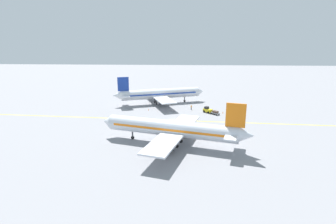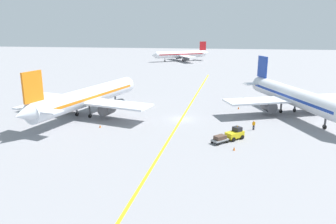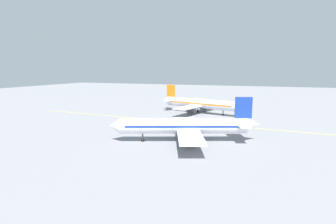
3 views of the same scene
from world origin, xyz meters
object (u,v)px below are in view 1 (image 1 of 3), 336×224
object	(u,v)px
airplane_adjacent_stand	(160,94)
traffic_cone_by_wingtip	(149,110)
baggage_cart_trailing	(215,112)
traffic_cone_mid_apron	(205,136)
ground_crew_worker	(191,107)
traffic_cone_near_nose	(223,112)
baggage_tug_white	(208,110)
airplane_at_gate	(172,129)

from	to	relation	value
airplane_adjacent_stand	traffic_cone_by_wingtip	xyz separation A→B (m)	(-10.53, 2.91, -3.43)
baggage_cart_trailing	traffic_cone_mid_apron	xyz separation A→B (m)	(-21.10, 4.93, -0.49)
ground_crew_worker	traffic_cone_near_nose	size ratio (longest dim) A/B	3.05
baggage_tug_white	ground_crew_worker	xyz separation A→B (m)	(3.44, 5.30, 0.01)
baggage_tug_white	traffic_cone_mid_apron	bearing A→B (deg)	173.57
airplane_at_gate	baggage_tug_white	bearing A→B (deg)	-19.80
baggage_cart_trailing	traffic_cone_near_nose	size ratio (longest dim) A/B	5.18
airplane_at_gate	airplane_adjacent_stand	distance (m)	41.55
airplane_adjacent_stand	ground_crew_worker	size ratio (longest dim) A/B	20.38
traffic_cone_by_wingtip	ground_crew_worker	bearing A→B (deg)	-83.30
ground_crew_worker	traffic_cone_mid_apron	world-z (taller)	ground_crew_worker
ground_crew_worker	traffic_cone_by_wingtip	world-z (taller)	ground_crew_worker
airplane_adjacent_stand	traffic_cone_near_nose	bearing A→B (deg)	-119.75
baggage_tug_white	traffic_cone_mid_apron	size ratio (longest dim) A/B	5.83
airplane_adjacent_stand	ground_crew_worker	bearing A→B (deg)	-126.97
airplane_at_gate	traffic_cone_mid_apron	size ratio (longest dim) A/B	63.59
baggage_tug_white	traffic_cone_mid_apron	distance (m)	23.64
traffic_cone_near_nose	traffic_cone_by_wingtip	xyz separation A→B (m)	(2.05, 24.92, 0.00)
airplane_at_gate	airplane_adjacent_stand	size ratio (longest dim) A/B	1.02
airplane_adjacent_stand	baggage_tug_white	bearing A→B (deg)	-125.76
baggage_tug_white	ground_crew_worker	world-z (taller)	baggage_tug_white
airplane_adjacent_stand	ground_crew_worker	distance (m)	14.92
airplane_at_gate	traffic_cone_by_wingtip	bearing A→B (deg)	17.41
baggage_cart_trailing	ground_crew_worker	size ratio (longest dim) A/B	1.69
traffic_cone_near_nose	ground_crew_worker	bearing A→B (deg)	69.92
airplane_adjacent_stand	baggage_cart_trailing	xyz separation A→B (m)	(-14.63, -19.29, -2.95)
baggage_tug_white	airplane_adjacent_stand	bearing A→B (deg)	54.24
baggage_cart_trailing	traffic_cone_near_nose	distance (m)	3.44
traffic_cone_by_wingtip	baggage_tug_white	bearing A→B (deg)	-94.93
airplane_adjacent_stand	baggage_cart_trailing	bearing A→B (deg)	-127.18
ground_crew_worker	traffic_cone_mid_apron	size ratio (longest dim) A/B	3.05
airplane_at_gate	baggage_tug_white	distance (m)	30.70
traffic_cone_near_nose	traffic_cone_by_wingtip	distance (m)	25.00
airplane_at_gate	airplane_adjacent_stand	world-z (taller)	same
baggage_cart_trailing	baggage_tug_white	bearing A→B (deg)	43.71
airplane_at_gate	baggage_cart_trailing	xyz separation A→B (m)	(26.38, -12.63, -2.95)
airplane_adjacent_stand	traffic_cone_by_wingtip	size ratio (longest dim) A/B	62.25
traffic_cone_near_nose	traffic_cone_mid_apron	distance (m)	24.38
traffic_cone_near_nose	traffic_cone_by_wingtip	size ratio (longest dim) A/B	1.00
baggage_tug_white	ground_crew_worker	bearing A→B (deg)	57.05
ground_crew_worker	traffic_cone_by_wingtip	distance (m)	14.73
airplane_at_gate	traffic_cone_near_nose	xyz separation A→B (m)	(28.43, -15.36, -3.43)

